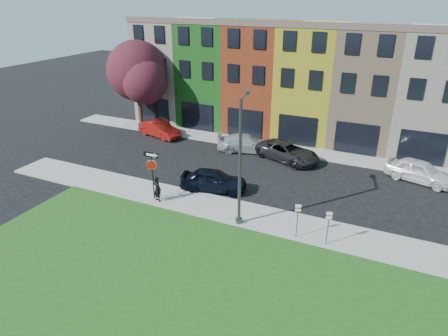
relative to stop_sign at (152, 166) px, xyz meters
The scene contains 15 objects.
ground 6.67m from the stop_sign, 22.09° to the right, with size 120.00×120.00×0.00m, color black.
sidewalk_near 8.13m from the stop_sign, ahead, with size 40.00×3.00×0.12m, color gray.
sidewalk_far 13.18m from the stop_sign, 77.76° to the left, with size 40.00×2.40×0.12m, color gray.
rowhouse_block 19.30m from the stop_sign, 80.23° to the left, with size 30.00×10.12×10.00m.
stop_sign is the anchor object (origin of this frame).
man 1.53m from the stop_sign, 21.70° to the right, with size 0.71×0.56×1.72m, color black.
sedan_near 4.48m from the stop_sign, 45.16° to the left, with size 4.86×2.91×1.55m, color black.
parked_car_red 12.95m from the stop_sign, 121.76° to the left, with size 4.72×2.59×1.47m, color maroon.
parked_car_silver 11.19m from the stop_sign, 78.75° to the left, with size 5.36×3.56×1.44m, color #A2A2A7.
parked_car_dark 12.08m from the stop_sign, 59.98° to the left, with size 5.92×4.25×1.50m, color black.
parked_car_white 19.05m from the stop_sign, 33.81° to the left, with size 5.05×3.15×1.60m, color silver.
street_lamp 6.40m from the stop_sign, ahead, with size 0.84×2.55×7.49m.
parking_sign_a 9.80m from the stop_sign, ahead, with size 0.31×0.14×2.14m.
parking_sign_b 11.47m from the stop_sign, ahead, with size 0.31×0.12×2.08m.
tree_purple 16.16m from the stop_sign, 128.29° to the left, with size 6.90×6.03×8.47m.
Camera 1 is at (8.33, -16.87, 12.62)m, focal length 32.00 mm.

